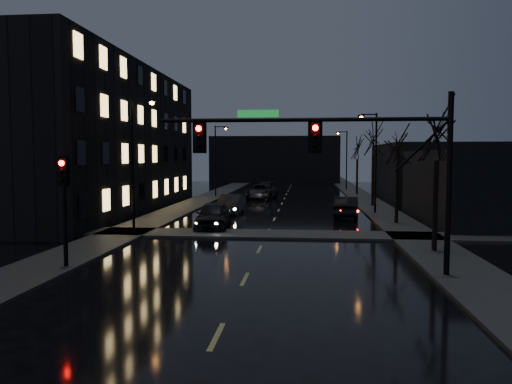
% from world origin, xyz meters
% --- Properties ---
extents(ground, '(160.00, 160.00, 0.00)m').
position_xyz_m(ground, '(0.00, 0.00, 0.00)').
color(ground, black).
rests_on(ground, ground).
extents(sidewalk_left, '(3.00, 140.00, 0.12)m').
position_xyz_m(sidewalk_left, '(-8.50, 35.00, 0.06)').
color(sidewalk_left, '#2D2D2B').
rests_on(sidewalk_left, ground).
extents(sidewalk_right, '(3.00, 140.00, 0.12)m').
position_xyz_m(sidewalk_right, '(8.50, 35.00, 0.06)').
color(sidewalk_right, '#2D2D2B').
rests_on(sidewalk_right, ground).
extents(sidewalk_cross, '(40.00, 3.00, 0.12)m').
position_xyz_m(sidewalk_cross, '(0.00, 18.50, 0.06)').
color(sidewalk_cross, '#2D2D2B').
rests_on(sidewalk_cross, ground).
extents(apartment_block, '(12.00, 30.00, 12.00)m').
position_xyz_m(apartment_block, '(-16.50, 30.00, 6.00)').
color(apartment_block, black).
rests_on(apartment_block, ground).
extents(commercial_right_near, '(10.00, 14.00, 5.00)m').
position_xyz_m(commercial_right_near, '(15.50, 26.00, 2.50)').
color(commercial_right_near, black).
rests_on(commercial_right_near, ground).
extents(commercial_right_far, '(12.00, 18.00, 6.00)m').
position_xyz_m(commercial_right_far, '(17.00, 48.00, 3.00)').
color(commercial_right_far, black).
rests_on(commercial_right_far, ground).
extents(far_block, '(22.00, 10.00, 8.00)m').
position_xyz_m(far_block, '(-3.00, 78.00, 4.00)').
color(far_block, black).
rests_on(far_block, ground).
extents(signal_mast, '(11.11, 0.41, 7.00)m').
position_xyz_m(signal_mast, '(3.85, 9.00, 4.87)').
color(signal_mast, black).
rests_on(signal_mast, ground).
extents(signal_pole_left, '(0.35, 0.41, 4.53)m').
position_xyz_m(signal_pole_left, '(-7.50, 8.99, 3.01)').
color(signal_pole_left, black).
rests_on(signal_pole_left, ground).
extents(tree_near, '(3.52, 3.52, 8.08)m').
position_xyz_m(tree_near, '(8.40, 14.00, 6.22)').
color(tree_near, black).
rests_on(tree_near, ground).
extents(tree_mid_a, '(3.30, 3.30, 7.58)m').
position_xyz_m(tree_mid_a, '(8.40, 24.00, 5.83)').
color(tree_mid_a, black).
rests_on(tree_mid_a, ground).
extents(tree_mid_b, '(3.74, 3.74, 8.59)m').
position_xyz_m(tree_mid_b, '(8.40, 36.00, 6.61)').
color(tree_mid_b, black).
rests_on(tree_mid_b, ground).
extents(tree_far, '(3.43, 3.43, 7.88)m').
position_xyz_m(tree_far, '(8.40, 50.00, 6.06)').
color(tree_far, black).
rests_on(tree_far, ground).
extents(streetlight_l_near, '(1.53, 0.28, 8.00)m').
position_xyz_m(streetlight_l_near, '(-7.58, 18.00, 4.77)').
color(streetlight_l_near, black).
rests_on(streetlight_l_near, ground).
extents(streetlight_l_far, '(1.53, 0.28, 8.00)m').
position_xyz_m(streetlight_l_far, '(-7.58, 45.00, 4.77)').
color(streetlight_l_far, black).
rests_on(streetlight_l_far, ground).
extents(streetlight_r_mid, '(1.53, 0.28, 8.00)m').
position_xyz_m(streetlight_r_mid, '(7.58, 30.00, 4.77)').
color(streetlight_r_mid, black).
rests_on(streetlight_r_mid, ground).
extents(streetlight_r_far, '(1.53, 0.28, 8.00)m').
position_xyz_m(streetlight_r_far, '(7.58, 58.00, 4.77)').
color(streetlight_r_far, black).
rests_on(streetlight_r_far, ground).
extents(oncoming_car_a, '(2.31, 5.12, 1.70)m').
position_xyz_m(oncoming_car_a, '(-3.59, 20.81, 0.85)').
color(oncoming_car_a, black).
rests_on(oncoming_car_a, ground).
extents(oncoming_car_b, '(1.98, 4.86, 1.57)m').
position_xyz_m(oncoming_car_b, '(-3.65, 28.76, 0.78)').
color(oncoming_car_b, black).
rests_on(oncoming_car_b, ground).
extents(oncoming_car_c, '(3.37, 6.07, 1.61)m').
position_xyz_m(oncoming_car_c, '(-2.43, 43.19, 0.80)').
color(oncoming_car_c, black).
rests_on(oncoming_car_c, ground).
extents(oncoming_car_d, '(2.70, 5.34, 1.48)m').
position_xyz_m(oncoming_car_d, '(-2.57, 50.30, 0.74)').
color(oncoming_car_d, black).
rests_on(oncoming_car_d, ground).
extents(lead_car, '(2.23, 4.97, 1.58)m').
position_xyz_m(lead_car, '(5.36, 27.64, 0.79)').
color(lead_car, black).
rests_on(lead_car, ground).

